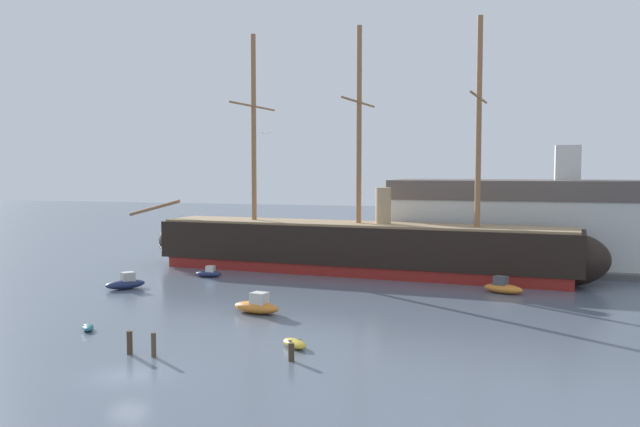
# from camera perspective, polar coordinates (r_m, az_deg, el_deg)

# --- Properties ---
(ground_plane) EXTENTS (400.00, 400.00, 0.00)m
(ground_plane) POSITION_cam_1_polar(r_m,az_deg,el_deg) (45.94, -16.05, -13.22)
(ground_plane) COLOR slate
(tall_ship) EXTENTS (65.34, 15.25, 31.41)m
(tall_ship) POSITION_cam_1_polar(r_m,az_deg,el_deg) (85.56, 3.32, -2.86)
(tall_ship) COLOR maroon
(tall_ship) RESTS_ON ground
(dinghy_foreground_left) EXTENTS (2.06, 2.17, 0.49)m
(dinghy_foreground_left) POSITION_cam_1_polar(r_m,az_deg,el_deg) (59.10, -19.29, -9.21)
(dinghy_foreground_left) COLOR #236670
(dinghy_foreground_left) RESTS_ON ground
(dinghy_foreground_right) EXTENTS (2.81, 2.62, 0.63)m
(dinghy_foreground_right) POSITION_cam_1_polar(r_m,az_deg,el_deg) (50.73, -2.19, -11.07)
(dinghy_foreground_right) COLOR gold
(dinghy_foreground_right) RESTS_ON ground
(motorboat_near_centre) EXTENTS (4.98, 2.81, 1.97)m
(motorboat_near_centre) POSITION_cam_1_polar(r_m,az_deg,el_deg) (62.48, -5.43, -7.89)
(motorboat_near_centre) COLOR orange
(motorboat_near_centre) RESTS_ON ground
(motorboat_mid_left) EXTENTS (4.21, 4.63, 1.87)m
(motorboat_mid_left) POSITION_cam_1_polar(r_m,az_deg,el_deg) (77.69, -16.32, -5.75)
(motorboat_mid_left) COLOR #1E284C
(motorboat_mid_left) RESTS_ON ground
(motorboat_alongside_bow) EXTENTS (3.42, 1.70, 1.38)m
(motorboat_alongside_bow) POSITION_cam_1_polar(r_m,az_deg,el_deg) (83.91, -9.50, -5.06)
(motorboat_alongside_bow) COLOR #1E284C
(motorboat_alongside_bow) RESTS_ON ground
(motorboat_alongside_stern) EXTENTS (4.71, 3.28, 1.83)m
(motorboat_alongside_stern) POSITION_cam_1_polar(r_m,az_deg,el_deg) (74.68, 15.40, -6.12)
(motorboat_alongside_stern) COLOR orange
(motorboat_alongside_stern) RESTS_ON ground
(sailboat_far_left) EXTENTS (4.90, 1.66, 6.30)m
(sailboat_far_left) POSITION_cam_1_polar(r_m,az_deg,el_deg) (105.55, -11.83, -3.25)
(sailboat_far_left) COLOR #1E284C
(sailboat_far_left) RESTS_ON ground
(motorboat_far_right) EXTENTS (3.72, 2.19, 1.46)m
(motorboat_far_right) POSITION_cam_1_polar(r_m,az_deg,el_deg) (91.20, 19.83, -4.51)
(motorboat_far_right) COLOR #7FB2D6
(motorboat_far_right) RESTS_ON ground
(mooring_piling_nearest) EXTENTS (0.42, 0.42, 1.26)m
(mooring_piling_nearest) POSITION_cam_1_polar(r_m,az_deg,el_deg) (47.28, -2.48, -11.79)
(mooring_piling_nearest) COLOR #423323
(mooring_piling_nearest) RESTS_ON ground
(mooring_piling_left_pair) EXTENTS (0.35, 0.35, 1.74)m
(mooring_piling_left_pair) POSITION_cam_1_polar(r_m,az_deg,el_deg) (49.61, -14.07, -10.87)
(mooring_piling_left_pair) COLOR #4C3D2D
(mooring_piling_left_pair) RESTS_ON ground
(mooring_piling_right_pair) EXTENTS (0.41, 0.41, 1.68)m
(mooring_piling_right_pair) POSITION_cam_1_polar(r_m,az_deg,el_deg) (50.80, -16.01, -10.59)
(mooring_piling_right_pair) COLOR #423323
(mooring_piling_right_pair) RESTS_ON ground
(dockside_warehouse_right) EXTENTS (51.22, 18.23, 16.55)m
(dockside_warehouse_right) POSITION_cam_1_polar(r_m,az_deg,el_deg) (95.26, 20.74, -0.91)
(dockside_warehouse_right) COLOR #565659
(dockside_warehouse_right) RESTS_ON ground
(seagull_in_flight) EXTENTS (1.05, 0.85, 0.14)m
(seagull_in_flight) POSITION_cam_1_polar(r_m,az_deg,el_deg) (69.43, -4.66, 6.88)
(seagull_in_flight) COLOR silver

